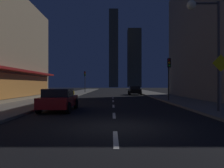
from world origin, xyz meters
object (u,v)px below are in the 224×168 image
at_px(car_parked_near, 58,100).
at_px(traffic_light_near_right, 168,70).
at_px(traffic_light_far_left, 84,77).
at_px(street_lamp_right, 204,28).
at_px(car_parked_far, 134,90).
at_px(pedestrian_crossing_sign, 220,79).
at_px(fire_hydrant_far_left, 73,93).

relative_size(car_parked_near, traffic_light_near_right, 1.01).
bearing_deg(traffic_light_far_left, traffic_light_near_right, -63.25).
distance_m(traffic_light_far_left, street_lamp_right, 32.34).
bearing_deg(street_lamp_right, traffic_light_near_right, 89.20).
relative_size(car_parked_far, traffic_light_far_left, 1.01).
bearing_deg(traffic_light_near_right, car_parked_near, -141.61).
xyz_separation_m(traffic_light_far_left, pedestrian_crossing_sign, (11.10, -31.88, -1.18)).
bearing_deg(car_parked_far, traffic_light_near_right, -82.47).
relative_size(traffic_light_near_right, street_lamp_right, 0.64).
bearing_deg(street_lamp_right, traffic_light_far_left, 109.70).
height_order(fire_hydrant_far_left, street_lamp_right, street_lamp_right).
bearing_deg(pedestrian_crossing_sign, car_parked_far, 94.68).
bearing_deg(car_parked_near, pedestrian_crossing_sign, -17.16).
xyz_separation_m(car_parked_near, street_lamp_right, (8.98, -1.36, 4.33)).
xyz_separation_m(fire_hydrant_far_left, pedestrian_crossing_sign, (11.50, -21.25, 1.56)).
height_order(car_parked_far, traffic_light_far_left, traffic_light_far_left).
bearing_deg(fire_hydrant_far_left, street_lamp_right, -60.28).
distance_m(fire_hydrant_far_left, street_lamp_right, 23.22).
height_order(traffic_light_far_left, street_lamp_right, street_lamp_right).
xyz_separation_m(fire_hydrant_far_left, street_lamp_right, (11.28, -19.76, 4.61)).
bearing_deg(fire_hydrant_far_left, car_parked_near, -82.88).
bearing_deg(car_parked_near, car_parked_far, 71.55).
distance_m(fire_hydrant_far_left, pedestrian_crossing_sign, 24.21).
relative_size(fire_hydrant_far_left, street_lamp_right, 0.10).
xyz_separation_m(car_parked_far, traffic_light_far_left, (-9.10, 7.46, 2.45)).
xyz_separation_m(car_parked_far, pedestrian_crossing_sign, (2.00, -24.42, 1.28)).
bearing_deg(traffic_light_far_left, car_parked_far, -39.34).
height_order(fire_hydrant_far_left, pedestrian_crossing_sign, pedestrian_crossing_sign).
xyz_separation_m(street_lamp_right, pedestrian_crossing_sign, (0.22, -1.48, -3.05)).
relative_size(car_parked_far, pedestrian_crossing_sign, 1.34).
distance_m(car_parked_near, pedestrian_crossing_sign, 9.71).
relative_size(fire_hydrant_far_left, traffic_light_near_right, 0.16).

